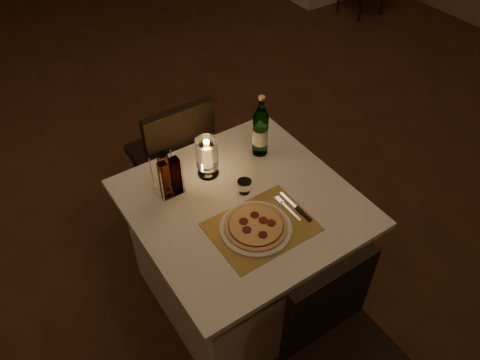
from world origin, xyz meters
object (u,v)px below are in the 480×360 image
plate (256,228)px  hurricane_candle (207,155)px  main_table (242,249)px  tumbler (244,187)px  chair_far (175,151)px  water_bottle (261,131)px  chair_near (340,339)px  pizza (256,226)px

plate → hurricane_candle: hurricane_candle is taller
main_table → tumbler: size_ratio=14.60×
chair_far → plate: chair_far is taller
tumbler → water_bottle: water_bottle is taller
chair_near → chair_far: 1.43m
plate → water_bottle: bearing=52.6°
main_table → chair_near: chair_near is taller
plate → tumbler: 0.24m
chair_near → tumbler: (0.04, 0.76, 0.22)m
chair_far → water_bottle: water_bottle is taller
main_table → chair_far: bearing=90.0°
main_table → pizza: bearing=-105.5°
plate → pizza: pizza is taller
pizza → hurricane_candle: bearing=88.1°
chair_far → water_bottle: size_ratio=2.62×
chair_near → chair_far: size_ratio=1.00×
chair_far → tumbler: (0.04, -0.67, 0.22)m
plate → hurricane_candle: bearing=88.1°
main_table → pizza: size_ratio=3.57×
pizza → plate: bearing=156.2°
tumbler → water_bottle: 0.32m
pizza → hurricane_candle: size_ratio=1.33×
pizza → chair_near: bearing=-84.7°
main_table → chair_near: (-0.00, -0.71, 0.18)m
pizza → water_bottle: 0.55m
water_bottle → hurricane_candle: bearing=178.5°
main_table → hurricane_candle: hurricane_candle is taller
plate → pizza: 0.02m
chair_far → hurricane_candle: hurricane_candle is taller
main_table → water_bottle: (0.27, 0.24, 0.50)m
chair_near → water_bottle: 1.05m
main_table → chair_near: size_ratio=1.11×
chair_near → water_bottle: bearing=74.0°
chair_far → hurricane_candle: bearing=-94.4°
pizza → hurricane_candle: 0.44m
hurricane_candle → tumbler: bearing=-69.5°
tumbler → main_table: bearing=-133.2°
chair_far → pizza: size_ratio=3.21×
main_table → pizza: pizza is taller
main_table → tumbler: 0.40m
chair_far → plate: size_ratio=2.81×
water_bottle → hurricane_candle: water_bottle is taller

